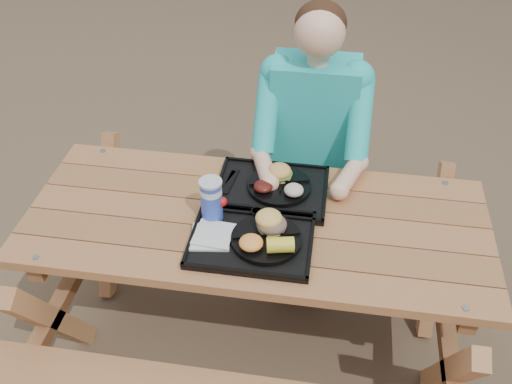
# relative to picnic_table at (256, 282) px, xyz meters

# --- Properties ---
(ground) EXTENTS (60.00, 60.00, 0.00)m
(ground) POSITION_rel_picnic_table_xyz_m (0.00, 0.00, -0.38)
(ground) COLOR #999999
(ground) RESTS_ON ground
(picnic_table) EXTENTS (1.80, 1.49, 0.75)m
(picnic_table) POSITION_rel_picnic_table_xyz_m (0.00, 0.00, 0.00)
(picnic_table) COLOR #999999
(picnic_table) RESTS_ON ground
(tray_near) EXTENTS (0.45, 0.35, 0.02)m
(tray_near) POSITION_rel_picnic_table_xyz_m (0.01, -0.14, 0.39)
(tray_near) COLOR black
(tray_near) RESTS_ON picnic_table
(tray_far) EXTENTS (0.45, 0.35, 0.02)m
(tray_far) POSITION_rel_picnic_table_xyz_m (0.04, 0.16, 0.39)
(tray_far) COLOR black
(tray_far) RESTS_ON picnic_table
(plate_near) EXTENTS (0.26, 0.26, 0.02)m
(plate_near) POSITION_rel_picnic_table_xyz_m (0.06, -0.14, 0.41)
(plate_near) COLOR black
(plate_near) RESTS_ON tray_near
(plate_far) EXTENTS (0.26, 0.26, 0.02)m
(plate_far) POSITION_rel_picnic_table_xyz_m (0.07, 0.17, 0.41)
(plate_far) COLOR black
(plate_far) RESTS_ON tray_far
(napkin_stack) EXTENTS (0.16, 0.16, 0.02)m
(napkin_stack) POSITION_rel_picnic_table_xyz_m (-0.14, -0.16, 0.40)
(napkin_stack) COLOR silver
(napkin_stack) RESTS_ON tray_near
(soda_cup) EXTENTS (0.08, 0.08, 0.17)m
(soda_cup) POSITION_rel_picnic_table_xyz_m (-0.16, -0.04, 0.48)
(soda_cup) COLOR #1837B4
(soda_cup) RESTS_ON tray_near
(condiment_bbq) EXTENTS (0.05, 0.05, 0.03)m
(condiment_bbq) POSITION_rel_picnic_table_xyz_m (0.01, -0.01, 0.41)
(condiment_bbq) COLOR black
(condiment_bbq) RESTS_ON tray_near
(condiment_mustard) EXTENTS (0.05, 0.05, 0.03)m
(condiment_mustard) POSITION_rel_picnic_table_xyz_m (0.07, -0.02, 0.41)
(condiment_mustard) COLOR gold
(condiment_mustard) RESTS_ON tray_near
(sandwich) EXTENTS (0.11, 0.11, 0.11)m
(sandwich) POSITION_rel_picnic_table_xyz_m (0.07, -0.09, 0.47)
(sandwich) COLOR #EEBC54
(sandwich) RESTS_ON plate_near
(mac_cheese) EXTENTS (0.09, 0.09, 0.04)m
(mac_cheese) POSITION_rel_picnic_table_xyz_m (0.01, -0.20, 0.44)
(mac_cheese) COLOR #FFAA43
(mac_cheese) RESTS_ON plate_near
(corn_cob) EXTENTS (0.11, 0.11, 0.06)m
(corn_cob) POSITION_rel_picnic_table_xyz_m (0.12, -0.20, 0.44)
(corn_cob) COLOR yellow
(corn_cob) RESTS_ON plate_near
(cutlery_far) EXTENTS (0.05, 0.17, 0.01)m
(cutlery_far) POSITION_rel_picnic_table_xyz_m (-0.14, 0.18, 0.40)
(cutlery_far) COLOR black
(cutlery_far) RESTS_ON tray_far
(burger) EXTENTS (0.10, 0.10, 0.09)m
(burger) POSITION_rel_picnic_table_xyz_m (0.06, 0.22, 0.46)
(burger) COLOR #E4A050
(burger) RESTS_ON plate_far
(baked_beans) EXTENTS (0.08, 0.08, 0.04)m
(baked_beans) POSITION_rel_picnic_table_xyz_m (0.01, 0.13, 0.43)
(baked_beans) COLOR #501410
(baked_beans) RESTS_ON plate_far
(potato_salad) EXTENTS (0.08, 0.08, 0.04)m
(potato_salad) POSITION_rel_picnic_table_xyz_m (0.13, 0.12, 0.44)
(potato_salad) COLOR beige
(potato_salad) RESTS_ON plate_far
(diner) EXTENTS (0.48, 0.84, 1.28)m
(diner) POSITION_rel_picnic_table_xyz_m (0.17, 0.58, 0.27)
(diner) COLOR #1BA4BD
(diner) RESTS_ON ground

